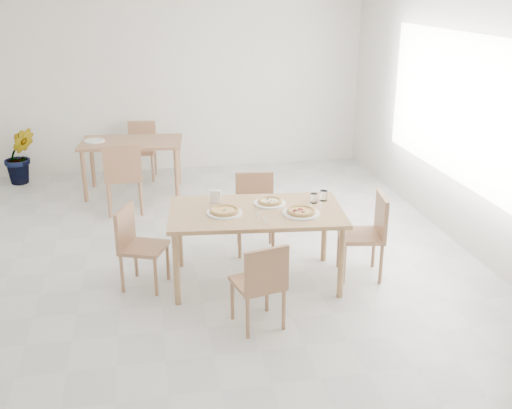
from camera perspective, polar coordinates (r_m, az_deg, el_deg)
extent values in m
plane|color=silver|center=(6.43, -5.96, -5.42)|extent=(7.00, 7.00, 0.00)
plane|color=silver|center=(9.39, -8.22, 11.67)|extent=(6.00, 0.00, 6.00)
plane|color=silver|center=(2.70, -0.30, -10.45)|extent=(6.00, 0.00, 6.00)
plane|color=silver|center=(6.86, 19.62, 7.53)|extent=(0.00, 7.00, 7.00)
cube|color=white|center=(7.08, 18.39, 8.88)|extent=(1.60, 0.02, 3.20)
cube|color=tan|center=(5.71, 0.00, -0.73)|extent=(1.74, 1.10, 0.04)
cylinder|color=tan|center=(5.48, -7.58, -6.13)|extent=(0.06, 0.06, 0.71)
cylinder|color=tan|center=(5.61, 8.13, -5.52)|extent=(0.06, 0.06, 0.71)
cylinder|color=tan|center=(6.21, -7.32, -2.86)|extent=(0.06, 0.06, 0.71)
cylinder|color=tan|center=(6.32, 6.54, -2.39)|extent=(0.06, 0.06, 0.71)
cube|color=#A67553|center=(5.11, 0.16, -7.48)|extent=(0.47, 0.47, 0.04)
cube|color=#A67553|center=(4.87, 1.03, -6.24)|extent=(0.39, 0.13, 0.37)
cylinder|color=#A67553|center=(5.40, 1.04, -8.34)|extent=(0.03, 0.03, 0.38)
cylinder|color=#A67553|center=(5.29, -2.27, -9.05)|extent=(0.03, 0.03, 0.38)
cylinder|color=#A67553|center=(5.14, 2.66, -9.96)|extent=(0.03, 0.03, 0.38)
cylinder|color=#A67553|center=(5.02, -0.80, -10.76)|extent=(0.03, 0.03, 0.38)
cube|color=#A67553|center=(6.49, -0.05, -0.95)|extent=(0.47, 0.47, 0.04)
cube|color=#A67553|center=(6.59, -0.15, 1.42)|extent=(0.42, 0.09, 0.40)
cylinder|color=#A67553|center=(6.40, -1.56, -3.43)|extent=(0.04, 0.04, 0.41)
cylinder|color=#A67553|center=(6.42, 1.63, -3.36)|extent=(0.04, 0.04, 0.41)
cylinder|color=#A67553|center=(6.73, -1.66, -2.20)|extent=(0.04, 0.04, 0.41)
cylinder|color=#A67553|center=(6.75, 1.38, -2.14)|extent=(0.04, 0.04, 0.41)
cube|color=#A67553|center=(5.84, -10.62, -4.07)|extent=(0.51, 0.51, 0.04)
cube|color=#A67553|center=(5.83, -12.38, -2.05)|extent=(0.18, 0.38, 0.38)
cylinder|color=#A67553|center=(5.73, -9.53, -6.83)|extent=(0.03, 0.03, 0.38)
cylinder|color=#A67553|center=(6.01, -8.40, -5.41)|extent=(0.03, 0.03, 0.38)
cylinder|color=#A67553|center=(5.85, -12.64, -6.46)|extent=(0.03, 0.03, 0.38)
cylinder|color=#A67553|center=(6.13, -11.38, -5.09)|extent=(0.03, 0.03, 0.38)
cube|color=#A67553|center=(6.03, 9.93, -2.93)|extent=(0.49, 0.49, 0.04)
cube|color=#A67553|center=(5.98, 11.86, -0.95)|extent=(0.11, 0.42, 0.40)
cylinder|color=#A67553|center=(6.25, 7.88, -4.21)|extent=(0.04, 0.04, 0.41)
cylinder|color=#A67553|center=(5.93, 8.39, -5.66)|extent=(0.04, 0.04, 0.41)
cylinder|color=#A67553|center=(6.32, 11.14, -4.15)|extent=(0.04, 0.04, 0.41)
cylinder|color=#A67553|center=(6.00, 11.82, -5.57)|extent=(0.04, 0.04, 0.41)
cylinder|color=white|center=(5.62, -3.02, -0.80)|extent=(0.34, 0.34, 0.02)
cylinder|color=white|center=(5.85, 1.32, 0.11)|extent=(0.32, 0.32, 0.02)
cylinder|color=white|center=(5.61, 4.32, -0.85)|extent=(0.35, 0.35, 0.02)
cylinder|color=tan|center=(5.61, -3.02, -0.66)|extent=(0.29, 0.29, 0.01)
torus|color=tan|center=(5.61, -3.02, -0.56)|extent=(0.30, 0.30, 0.03)
cylinder|color=#C96123|center=(5.61, -3.02, -0.57)|extent=(0.23, 0.23, 0.01)
ellipsoid|color=#145B17|center=(5.61, -3.02, -0.50)|extent=(0.05, 0.04, 0.01)
cylinder|color=tan|center=(5.85, 1.33, 0.25)|extent=(0.26, 0.26, 0.01)
torus|color=tan|center=(5.84, 1.33, 0.34)|extent=(0.26, 0.26, 0.03)
cylinder|color=white|center=(5.85, 1.33, 0.33)|extent=(0.19, 0.19, 0.01)
cylinder|color=tan|center=(5.61, 4.33, -0.70)|extent=(0.27, 0.27, 0.01)
torus|color=tan|center=(5.61, 4.33, -0.61)|extent=(0.27, 0.27, 0.03)
cylinder|color=#C96123|center=(5.61, 4.33, -0.62)|extent=(0.21, 0.21, 0.01)
cylinder|color=white|center=(5.98, 6.44, 0.85)|extent=(0.08, 0.08, 0.10)
cylinder|color=white|center=(5.91, 5.53, 0.61)|extent=(0.07, 0.07, 0.09)
cube|color=silver|center=(5.90, -3.85, 0.22)|extent=(0.13, 0.09, 0.01)
cube|color=white|center=(5.88, -3.87, 0.81)|extent=(0.11, 0.07, 0.12)
cube|color=silver|center=(5.45, 0.84, -1.52)|extent=(0.03, 0.19, 0.01)
cube|color=silver|center=(5.60, 0.18, -0.92)|extent=(0.08, 0.16, 0.01)
cube|color=#A67553|center=(8.43, -11.79, 5.82)|extent=(1.44, 0.92, 0.04)
cylinder|color=#A67553|center=(8.32, -16.05, 2.57)|extent=(0.06, 0.06, 0.71)
cylinder|color=#A67553|center=(8.17, -7.57, 2.87)|extent=(0.06, 0.06, 0.71)
cylinder|color=#A67553|center=(8.93, -15.32, 3.82)|extent=(0.06, 0.06, 0.71)
cylinder|color=#A67553|center=(8.78, -7.41, 4.12)|extent=(0.06, 0.06, 0.71)
cube|color=#A67553|center=(7.81, -12.50, 2.63)|extent=(0.47, 0.47, 0.04)
cube|color=#A67553|center=(7.54, -12.62, 3.91)|extent=(0.46, 0.06, 0.44)
cylinder|color=#A67553|center=(8.07, -10.98, 1.48)|extent=(0.04, 0.04, 0.45)
cylinder|color=#A67553|center=(8.08, -13.78, 1.27)|extent=(0.04, 0.04, 0.45)
cylinder|color=#A67553|center=(7.70, -10.88, 0.56)|extent=(0.04, 0.04, 0.45)
cylinder|color=#A67553|center=(7.70, -13.81, 0.34)|extent=(0.04, 0.04, 0.45)
cube|color=#A67553|center=(9.14, -10.86, 5.02)|extent=(0.47, 0.47, 0.04)
cube|color=#A67553|center=(9.27, -10.78, 6.63)|extent=(0.42, 0.10, 0.39)
cylinder|color=#A67553|center=(9.06, -12.04, 3.34)|extent=(0.04, 0.04, 0.40)
cylinder|color=#A67553|center=(9.01, -9.81, 3.39)|extent=(0.04, 0.04, 0.40)
cylinder|color=#A67553|center=(9.40, -11.69, 3.98)|extent=(0.04, 0.04, 0.40)
cylinder|color=#A67553|center=(9.35, -9.54, 4.03)|extent=(0.04, 0.04, 0.40)
cylinder|color=white|center=(8.51, -15.15, 5.88)|extent=(0.28, 0.28, 0.02)
imported|color=#27671E|center=(9.42, -21.56, 4.34)|extent=(0.54, 0.48, 0.83)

